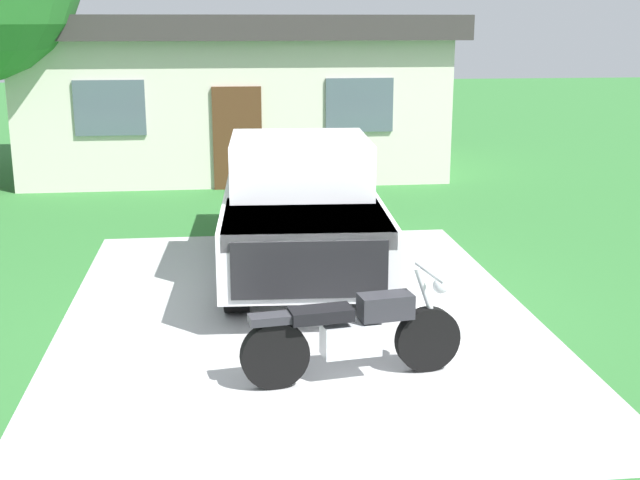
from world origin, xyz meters
TOP-DOWN VIEW (x-y plane):
  - ground_plane at (0.00, 0.00)m, footprint 80.00×80.00m
  - driveway_pad at (0.00, 0.00)m, footprint 5.53×7.84m
  - motorcycle at (0.37, -1.85)m, footprint 2.20×0.72m
  - pickup_truck at (0.19, 2.08)m, footprint 2.28×5.72m
  - neighbor_house at (-0.54, 10.35)m, footprint 9.60×5.60m

SIDE VIEW (x-z plane):
  - ground_plane at x=0.00m, z-range 0.00..0.00m
  - driveway_pad at x=0.00m, z-range 0.00..0.01m
  - motorcycle at x=0.37m, z-range -0.07..1.02m
  - pickup_truck at x=0.19m, z-range 0.00..1.90m
  - neighbor_house at x=-0.54m, z-range 0.04..3.54m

